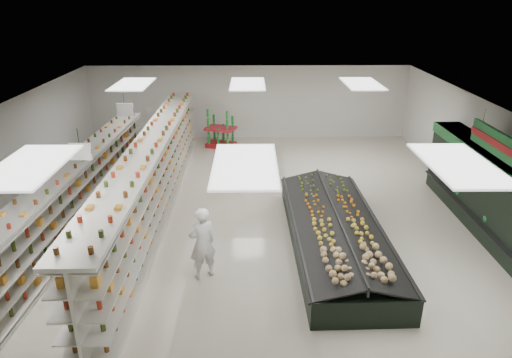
{
  "coord_description": "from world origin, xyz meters",
  "views": [
    {
      "loc": [
        0.12,
        -11.93,
        6.15
      ],
      "look_at": [
        0.25,
        0.29,
        1.11
      ],
      "focal_mm": 32.0,
      "sensor_mm": 36.0,
      "label": 1
    }
  ],
  "objects_px": {
    "gondola_left": "(81,194)",
    "soda_endcap": "(221,130)",
    "shopper_main": "(202,243)",
    "shopper_background": "(167,160)",
    "produce_island": "(335,231)",
    "gondola_center": "(154,180)"
  },
  "relations": [
    {
      "from": "gondola_left",
      "to": "soda_endcap",
      "type": "height_order",
      "value": "gondola_left"
    },
    {
      "from": "shopper_main",
      "to": "shopper_background",
      "type": "xyz_separation_m",
      "value": [
        -1.8,
        5.82,
        -0.13
      ]
    },
    {
      "from": "gondola_left",
      "to": "soda_endcap",
      "type": "xyz_separation_m",
      "value": [
        3.55,
        6.73,
        -0.11
      ]
    },
    {
      "from": "produce_island",
      "to": "shopper_background",
      "type": "distance_m",
      "value": 6.79
    },
    {
      "from": "produce_island",
      "to": "soda_endcap",
      "type": "bearing_deg",
      "value": 112.67
    },
    {
      "from": "produce_island",
      "to": "shopper_background",
      "type": "relative_size",
      "value": 4.24
    },
    {
      "from": "gondola_left",
      "to": "shopper_main",
      "type": "distance_m",
      "value": 4.67
    },
    {
      "from": "gondola_center",
      "to": "shopper_background",
      "type": "xyz_separation_m",
      "value": [
        -0.05,
        2.43,
        -0.27
      ]
    },
    {
      "from": "gondola_center",
      "to": "produce_island",
      "type": "relative_size",
      "value": 2.01
    },
    {
      "from": "soda_endcap",
      "to": "gondola_center",
      "type": "bearing_deg",
      "value": -104.36
    },
    {
      "from": "soda_endcap",
      "to": "shopper_main",
      "type": "distance_m",
      "value": 9.55
    },
    {
      "from": "shopper_main",
      "to": "gondola_center",
      "type": "bearing_deg",
      "value": -92.64
    },
    {
      "from": "gondola_left",
      "to": "produce_island",
      "type": "height_order",
      "value": "gondola_left"
    },
    {
      "from": "shopper_main",
      "to": "shopper_background",
      "type": "bearing_deg",
      "value": -102.71
    },
    {
      "from": "shopper_background",
      "to": "gondola_center",
      "type": "bearing_deg",
      "value": -165.68
    },
    {
      "from": "gondola_center",
      "to": "produce_island",
      "type": "xyz_separation_m",
      "value": [
        5.02,
        -2.07,
        -0.59
      ]
    },
    {
      "from": "gondola_center",
      "to": "produce_island",
      "type": "height_order",
      "value": "gondola_center"
    },
    {
      "from": "gondola_left",
      "to": "gondola_center",
      "type": "xyz_separation_m",
      "value": [
        1.97,
        0.56,
        0.18
      ]
    },
    {
      "from": "gondola_left",
      "to": "produce_island",
      "type": "bearing_deg",
      "value": -10.02
    },
    {
      "from": "gondola_left",
      "to": "produce_island",
      "type": "relative_size",
      "value": 1.66
    },
    {
      "from": "gondola_center",
      "to": "gondola_left",
      "type": "bearing_deg",
      "value": -164.06
    },
    {
      "from": "gondola_left",
      "to": "shopper_background",
      "type": "distance_m",
      "value": 3.55
    }
  ]
}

